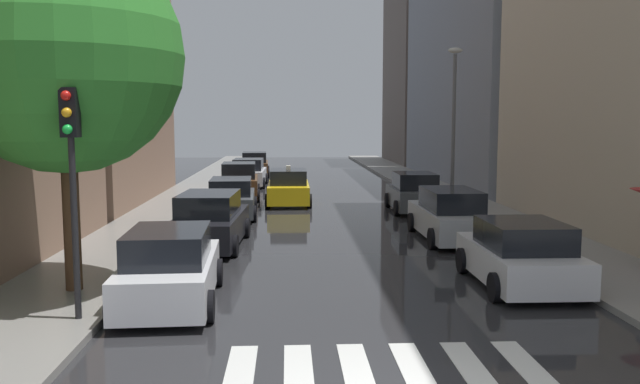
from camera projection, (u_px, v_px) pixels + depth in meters
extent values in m
cube|color=#28282B|center=(318.00, 198.00, 32.28)|extent=(28.00, 72.00, 0.04)
cube|color=gray|center=(188.00, 197.00, 31.94)|extent=(3.00, 72.00, 0.15)
cube|color=gray|center=(445.00, 195.00, 32.59)|extent=(3.00, 72.00, 0.15)
cube|color=silver|center=(240.00, 371.00, 9.88)|extent=(0.45, 2.20, 0.01)
cube|color=silver|center=(298.00, 370.00, 9.92)|extent=(0.45, 2.20, 0.01)
cube|color=silver|center=(356.00, 369.00, 9.97)|extent=(0.45, 2.20, 0.01)
cube|color=silver|center=(413.00, 368.00, 10.01)|extent=(0.45, 2.20, 0.01)
cube|color=silver|center=(470.00, 367.00, 10.06)|extent=(0.45, 2.20, 0.01)
cube|color=silver|center=(526.00, 366.00, 10.10)|extent=(0.45, 2.20, 0.01)
cube|color=#8C6B56|center=(80.00, 24.00, 29.47)|extent=(6.00, 13.29, 16.56)
cube|color=slate|center=(486.00, 65.00, 40.17)|extent=(6.00, 21.00, 14.70)
cube|color=#564C47|center=(426.00, 69.00, 57.54)|extent=(6.00, 12.45, 16.99)
cube|color=silver|center=(170.00, 277.00, 13.50)|extent=(1.97, 4.31, 0.80)
cube|color=black|center=(168.00, 245.00, 13.21)|extent=(1.67, 2.39, 0.65)
cylinder|color=black|center=(140.00, 274.00, 14.82)|extent=(0.25, 0.65, 0.64)
cylinder|color=black|center=(218.00, 272.00, 14.99)|extent=(0.25, 0.65, 0.64)
cylinder|color=black|center=(113.00, 309.00, 12.06)|extent=(0.25, 0.65, 0.64)
cylinder|color=black|center=(208.00, 307.00, 12.23)|extent=(0.25, 0.65, 0.64)
cube|color=black|center=(210.00, 227.00, 19.66)|extent=(2.08, 4.74, 0.83)
cube|color=black|center=(209.00, 204.00, 19.34)|extent=(1.75, 2.64, 0.68)
cylinder|color=black|center=(191.00, 228.00, 21.21)|extent=(0.25, 0.65, 0.64)
cylinder|color=black|center=(246.00, 228.00, 21.21)|extent=(0.25, 0.65, 0.64)
cylinder|color=black|center=(169.00, 246.00, 18.16)|extent=(0.25, 0.65, 0.64)
cylinder|color=black|center=(234.00, 246.00, 18.16)|extent=(0.25, 0.65, 0.64)
cube|color=#474C51|center=(232.00, 203.00, 25.77)|extent=(1.97, 4.51, 0.77)
cube|color=black|center=(231.00, 186.00, 25.47)|extent=(1.67, 2.50, 0.63)
cylinder|color=black|center=(212.00, 204.00, 27.16)|extent=(0.25, 0.65, 0.64)
cylinder|color=black|center=(254.00, 204.00, 27.32)|extent=(0.25, 0.65, 0.64)
cylinder|color=black|center=(206.00, 214.00, 24.26)|extent=(0.25, 0.65, 0.64)
cylinder|color=black|center=(254.00, 214.00, 24.42)|extent=(0.25, 0.65, 0.64)
cube|color=brown|center=(239.00, 187.00, 31.50)|extent=(1.94, 4.16, 0.90)
cube|color=black|center=(239.00, 170.00, 31.20)|extent=(1.65, 2.31, 0.74)
cylinder|color=black|center=(223.00, 190.00, 32.79)|extent=(0.25, 0.65, 0.64)
cylinder|color=black|center=(258.00, 190.00, 32.95)|extent=(0.25, 0.65, 0.64)
cylinder|color=black|center=(219.00, 196.00, 30.11)|extent=(0.25, 0.65, 0.64)
cylinder|color=black|center=(257.00, 196.00, 30.28)|extent=(0.25, 0.65, 0.64)
cube|color=silver|center=(249.00, 176.00, 37.89)|extent=(1.96, 4.43, 0.80)
cube|color=black|center=(248.00, 164.00, 37.59)|extent=(1.69, 2.45, 0.66)
cylinder|color=black|center=(236.00, 179.00, 39.33)|extent=(0.23, 0.64, 0.64)
cylinder|color=black|center=(266.00, 178.00, 39.38)|extent=(0.23, 0.64, 0.64)
cylinder|color=black|center=(230.00, 183.00, 36.45)|extent=(0.23, 0.64, 0.64)
cylinder|color=black|center=(263.00, 183.00, 36.50)|extent=(0.23, 0.64, 0.64)
cube|color=brown|center=(255.00, 168.00, 44.56)|extent=(1.97, 4.43, 0.84)
cube|color=black|center=(255.00, 157.00, 44.26)|extent=(1.68, 2.46, 0.69)
cylinder|color=black|center=(242.00, 170.00, 45.94)|extent=(0.24, 0.65, 0.64)
cylinder|color=black|center=(268.00, 170.00, 46.09)|extent=(0.24, 0.65, 0.64)
cylinder|color=black|center=(241.00, 174.00, 43.09)|extent=(0.24, 0.65, 0.64)
cylinder|color=black|center=(268.00, 173.00, 43.24)|extent=(0.24, 0.65, 0.64)
cube|color=silver|center=(519.00, 262.00, 14.97)|extent=(1.97, 4.02, 0.76)
cube|color=black|center=(523.00, 235.00, 14.70)|extent=(1.72, 2.22, 0.62)
cylinder|color=black|center=(463.00, 260.00, 16.27)|extent=(0.22, 0.64, 0.64)
cylinder|color=black|center=(538.00, 260.00, 16.35)|extent=(0.22, 0.64, 0.64)
cylinder|color=black|center=(496.00, 287.00, 13.64)|extent=(0.22, 0.64, 0.64)
cylinder|color=black|center=(585.00, 286.00, 13.73)|extent=(0.22, 0.64, 0.64)
cube|color=#B2B7BF|center=(449.00, 221.00, 20.87)|extent=(1.80, 4.78, 0.82)
cube|color=black|center=(451.00, 200.00, 20.55)|extent=(1.57, 2.63, 0.67)
cylinder|color=black|center=(412.00, 222.00, 22.41)|extent=(0.22, 0.64, 0.64)
cylinder|color=black|center=(462.00, 222.00, 22.51)|extent=(0.22, 0.64, 0.64)
cylinder|color=black|center=(433.00, 239.00, 19.29)|extent=(0.22, 0.64, 0.64)
cylinder|color=black|center=(491.00, 238.00, 19.39)|extent=(0.22, 0.64, 0.64)
cube|color=#474C51|center=(414.00, 198.00, 27.35)|extent=(1.90, 4.11, 0.82)
cube|color=black|center=(415.00, 181.00, 27.07)|extent=(1.65, 2.27, 0.67)
cylinder|color=black|center=(388.00, 200.00, 28.69)|extent=(0.23, 0.64, 0.64)
cylinder|color=black|center=(428.00, 200.00, 28.75)|extent=(0.23, 0.64, 0.64)
cylinder|color=black|center=(397.00, 208.00, 26.01)|extent=(0.23, 0.64, 0.64)
cylinder|color=black|center=(442.00, 208.00, 26.08)|extent=(0.23, 0.64, 0.64)
cube|color=yellow|center=(288.00, 192.00, 29.70)|extent=(1.86, 4.39, 0.80)
cube|color=black|center=(288.00, 177.00, 29.41)|extent=(1.64, 2.42, 0.65)
cube|color=#F2EDCC|center=(288.00, 168.00, 29.36)|extent=(0.20, 0.36, 0.18)
cylinder|color=black|center=(270.00, 194.00, 31.13)|extent=(0.22, 0.64, 0.64)
cylinder|color=black|center=(307.00, 194.00, 31.21)|extent=(0.22, 0.64, 0.64)
cylinder|color=black|center=(267.00, 201.00, 28.25)|extent=(0.22, 0.64, 0.64)
cylinder|color=black|center=(309.00, 201.00, 28.34)|extent=(0.22, 0.64, 0.64)
cylinder|color=#513823|center=(72.00, 223.00, 13.96)|extent=(0.36, 0.36, 2.95)
sphere|color=#30812C|center=(64.00, 55.00, 13.56)|extent=(5.05, 5.05, 5.05)
cylinder|color=black|center=(75.00, 229.00, 11.86)|extent=(0.12, 0.12, 3.40)
cube|color=black|center=(70.00, 113.00, 11.63)|extent=(0.30, 0.30, 0.90)
sphere|color=red|center=(66.00, 96.00, 11.42)|extent=(0.18, 0.18, 0.18)
sphere|color=#F2A519|center=(66.00, 112.00, 11.45)|extent=(0.18, 0.18, 0.18)
sphere|color=green|center=(67.00, 129.00, 11.48)|extent=(0.18, 0.18, 0.18)
cylinder|color=#595B60|center=(453.00, 132.00, 27.20)|extent=(0.16, 0.16, 6.49)
ellipsoid|color=beige|center=(455.00, 50.00, 26.82)|extent=(0.60, 0.28, 0.24)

